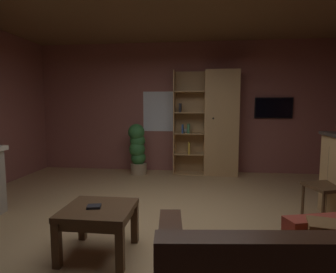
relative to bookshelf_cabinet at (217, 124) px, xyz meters
The scene contains 9 objects.
floor 3.08m from the bookshelf_cabinet, 105.06° to the right, with size 6.38×6.06×0.02m, color tan.
wall_back 0.86m from the bookshelf_cabinet, 160.00° to the left, with size 6.50×0.06×2.80m, color #8E544C.
window_pane_back 1.32m from the bookshelf_cabinet, 169.32° to the left, with size 0.67×0.01×0.87m, color white.
bookshelf_cabinet is the anchor object (origin of this frame).
coffee_table 3.72m from the bookshelf_cabinet, 110.95° to the right, with size 0.66×0.62×0.47m.
table_book_0 3.73m from the bookshelf_cabinet, 111.32° to the right, with size 0.13×0.10×0.02m, color black.
dining_chair 2.74m from the bookshelf_cabinet, 61.65° to the right, with size 0.52×0.52×0.92m.
potted_floor_plant 1.74m from the bookshelf_cabinet, behind, with size 0.38×0.37×1.07m.
wall_mounted_tv 1.24m from the bookshelf_cabinet, 10.10° to the left, with size 0.77×0.06×0.43m.
Camera 1 is at (0.41, -3.13, 1.43)m, focal length 29.99 mm.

